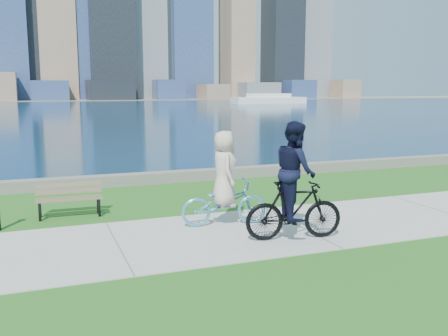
# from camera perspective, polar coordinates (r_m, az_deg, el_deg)

# --- Properties ---
(ground) EXTENTS (320.00, 320.00, 0.00)m
(ground) POSITION_cam_1_polar(r_m,az_deg,el_deg) (11.36, 8.47, -6.61)
(ground) COLOR #1D5716
(ground) RESTS_ON ground
(concrete_path) EXTENTS (80.00, 3.50, 0.02)m
(concrete_path) POSITION_cam_1_polar(r_m,az_deg,el_deg) (11.35, 8.47, -6.56)
(concrete_path) COLOR #A5A4A0
(concrete_path) RESTS_ON ground
(seawall) EXTENTS (90.00, 0.50, 0.35)m
(seawall) POSITION_cam_1_polar(r_m,az_deg,el_deg) (16.86, -1.82, -0.74)
(seawall) COLOR #65635E
(seawall) RESTS_ON ground
(bay_water) EXTENTS (320.00, 131.00, 0.01)m
(bay_water) POSITION_cam_1_polar(r_m,az_deg,el_deg) (81.76, -17.08, 6.56)
(bay_water) COLOR #0B2A49
(bay_water) RESTS_ON ground
(far_shore) EXTENTS (320.00, 30.00, 0.12)m
(far_shore) POSITION_cam_1_polar(r_m,az_deg,el_deg) (139.66, -18.70, 7.40)
(far_shore) COLOR slate
(far_shore) RESTS_ON ground
(city_skyline) EXTENTS (173.35, 23.81, 76.00)m
(city_skyline) POSITION_cam_1_polar(r_m,az_deg,el_deg) (141.78, -15.17, 17.11)
(city_skyline) COLOR #93735A
(city_skyline) RESTS_ON ground
(ferry_far) EXTENTS (14.95, 4.27, 2.03)m
(ferry_far) POSITION_cam_1_polar(r_m,az_deg,el_deg) (101.44, 5.13, 7.81)
(ferry_far) COLOR white
(ferry_far) RESTS_ON ground
(park_bench) EXTENTS (1.56, 0.59, 0.80)m
(park_bench) POSITION_cam_1_polar(r_m,az_deg,el_deg) (12.55, -17.28, -3.12)
(park_bench) COLOR black
(park_bench) RESTS_ON ground
(cyclist_woman) EXTENTS (0.91, 2.01, 2.12)m
(cyclist_woman) POSITION_cam_1_polar(r_m,az_deg,el_deg) (11.10, 0.01, -2.58)
(cyclist_woman) COLOR #52A2C7
(cyclist_woman) RESTS_ON ground
(cyclist_man) EXTENTS (0.92, 2.07, 2.40)m
(cyclist_man) POSITION_cam_1_polar(r_m,az_deg,el_deg) (10.10, 8.06, -2.57)
(cyclist_man) COLOR black
(cyclist_man) RESTS_ON ground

